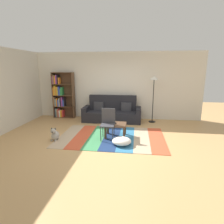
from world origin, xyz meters
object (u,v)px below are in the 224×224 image
(pouf, at_px, (122,141))
(tv_remote, at_px, (115,123))
(couch, at_px, (112,113))
(coffee_table, at_px, (116,126))
(bookshelf, at_px, (61,96))
(dog, at_px, (55,135))
(standing_lamp, at_px, (154,84))
(folding_chair, at_px, (108,121))

(pouf, distance_m, tv_remote, 0.79)
(couch, height_order, coffee_table, couch)
(couch, bearing_deg, bookshelf, 172.74)
(dog, relative_size, standing_lamp, 0.22)
(coffee_table, distance_m, folding_chair, 0.33)
(coffee_table, bearing_deg, bookshelf, 141.10)
(couch, relative_size, pouf, 4.33)
(bookshelf, relative_size, tv_remote, 12.64)
(coffee_table, distance_m, pouf, 0.69)
(coffee_table, relative_size, standing_lamp, 0.35)
(bookshelf, relative_size, folding_chair, 2.11)
(couch, xyz_separation_m, bookshelf, (-2.20, 0.28, 0.57))
(coffee_table, height_order, dog, coffee_table)
(bookshelf, distance_m, folding_chair, 3.24)
(couch, relative_size, standing_lamp, 1.27)
(standing_lamp, height_order, folding_chair, standing_lamp)
(tv_remote, bearing_deg, standing_lamp, 33.17)
(tv_remote, bearing_deg, couch, 79.57)
(couch, xyz_separation_m, folding_chair, (0.13, -1.94, 0.20))
(pouf, height_order, folding_chair, folding_chair)
(pouf, relative_size, dog, 1.31)
(bookshelf, relative_size, pouf, 3.63)
(coffee_table, height_order, folding_chair, folding_chair)
(coffee_table, bearing_deg, couch, 100.97)
(couch, height_order, pouf, couch)
(standing_lamp, distance_m, folding_chair, 2.62)
(coffee_table, relative_size, folding_chair, 0.69)
(couch, xyz_separation_m, pouf, (0.58, -2.38, -0.22))
(coffee_table, xyz_separation_m, dog, (-1.72, -0.50, -0.18))
(pouf, bearing_deg, standing_lamp, 67.55)
(couch, distance_m, folding_chair, 1.95)
(couch, bearing_deg, folding_chair, -86.02)
(dog, bearing_deg, pouf, -3.09)
(pouf, xyz_separation_m, folding_chair, (-0.44, 0.44, 0.42))
(coffee_table, bearing_deg, folding_chair, -141.92)
(tv_remote, bearing_deg, dog, 177.50)
(couch, relative_size, dog, 5.69)
(couch, distance_m, standing_lamp, 1.95)
(bookshelf, bearing_deg, coffee_table, -38.90)
(pouf, relative_size, tv_remote, 3.48)
(tv_remote, bearing_deg, pouf, -90.15)
(pouf, bearing_deg, coffee_table, 111.09)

